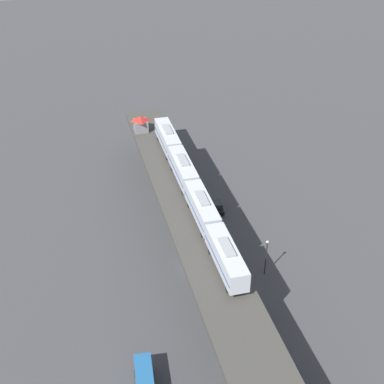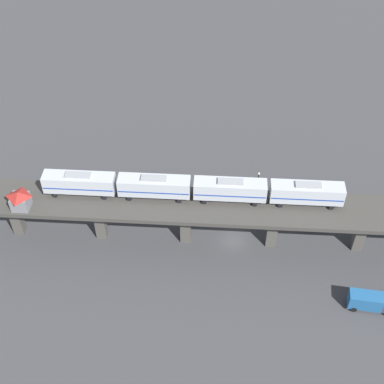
{
  "view_description": "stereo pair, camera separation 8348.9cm",
  "coord_description": "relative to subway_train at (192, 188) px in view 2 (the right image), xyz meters",
  "views": [
    {
      "loc": [
        14.02,
        66.97,
        59.65
      ],
      "look_at": [
        -0.96,
        -7.55,
        10.41
      ],
      "focal_mm": 50.0,
      "sensor_mm": 36.0,
      "label": 1
    },
    {
      "loc": [
        62.44,
        0.21,
        72.6
      ],
      "look_at": [
        -0.96,
        -7.55,
        10.41
      ],
      "focal_mm": 50.0,
      "sensor_mm": 36.0,
      "label": 2
    }
  ],
  "objects": [
    {
      "name": "subway_train",
      "position": [
        0.0,
        0.0,
        0.0
      ],
      "size": [
        5.75,
        49.88,
        4.45
      ],
      "color": "#ADB2BA",
      "rests_on": "elevated_viaduct"
    },
    {
      "name": "street_car_black",
      "position": [
        -6.65,
        -8.18,
        -10.51
      ],
      "size": [
        1.98,
        4.41,
        1.89
      ],
      "color": "black",
      "rests_on": "ground"
    },
    {
      "name": "ground_plane",
      "position": [
        0.96,
        7.55,
        -11.45
      ],
      "size": [
        400.0,
        400.0,
        0.0
      ],
      "primitive_type": "plane",
      "color": "#38383A"
    },
    {
      "name": "delivery_truck",
      "position": [
        12.21,
        29.82,
        -9.69
      ],
      "size": [
        2.6,
        7.28,
        3.2
      ],
      "color": "#333338",
      "rests_on": "ground"
    },
    {
      "name": "elevated_viaduct",
      "position": [
        0.97,
        7.34,
        -3.84
      ],
      "size": [
        13.81,
        92.34,
        8.91
      ],
      "color": "#393733",
      "rests_on": "ground"
    },
    {
      "name": "street_car_green",
      "position": [
        -5.28,
        21.32,
        -10.51
      ],
      "size": [
        3.07,
        4.74,
        1.89
      ],
      "color": "#1E6638",
      "rests_on": "ground"
    },
    {
      "name": "street_car_blue",
      "position": [
        -7.07,
        32.39,
        -10.51
      ],
      "size": [
        2.16,
        4.5,
        1.89
      ],
      "color": "#233D93",
      "rests_on": "ground"
    },
    {
      "name": "street_lamp",
      "position": [
        -10.04,
        11.14,
        -7.34
      ],
      "size": [
        0.44,
        0.44,
        6.94
      ],
      "color": "black",
      "rests_on": "ground"
    },
    {
      "name": "signal_hut",
      "position": [
        5.45,
        -27.77,
        -0.74
      ],
      "size": [
        3.4,
        3.4,
        3.4
      ],
      "color": "slate",
      "rests_on": "elevated_viaduct"
    }
  ]
}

